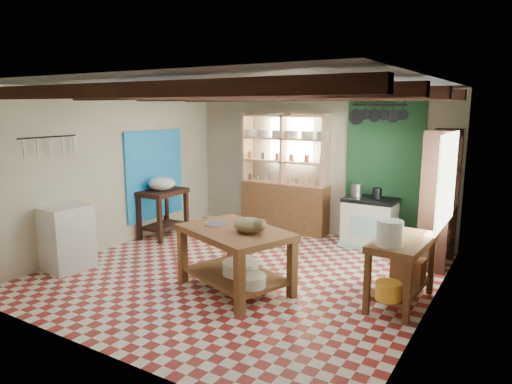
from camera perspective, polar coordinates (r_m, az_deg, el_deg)
The scene contains 30 objects.
floor at distance 6.59m, azimuth -1.83°, elevation -10.08°, with size 5.00×5.00×0.02m, color maroon.
ceiling at distance 6.17m, azimuth -1.97°, elevation 13.23°, with size 5.00×5.00×0.02m, color #46474C.
wall_back at distance 8.42m, azimuth 7.52°, elevation 3.61°, with size 5.00×0.04×2.60m, color beige.
wall_front at distance 4.42m, azimuth -20.06°, elevation -3.39°, with size 5.00×0.04×2.60m, color beige.
wall_left at distance 7.89m, azimuth -17.26°, elevation 2.74°, with size 0.04×5.00×2.60m, color beige.
wall_right at distance 5.32m, azimuth 21.23°, elevation -1.17°, with size 0.04×5.00×2.60m, color beige.
ceiling_beams at distance 6.16m, azimuth -1.97°, elevation 12.12°, with size 5.00×3.80×0.15m, color #321911.
blue_wall_patch at distance 8.51m, azimuth -12.51°, elevation 2.15°, with size 0.04×1.40×1.60m, color #1C82D3.
green_wall_patch at distance 7.98m, azimuth 15.65°, elevation 2.55°, with size 1.30×0.04×2.30m, color #1C4625.
window_back at distance 8.58m, azimuth 4.46°, elevation 6.48°, with size 0.90×0.02×0.80m, color silver.
window_right at distance 6.28m, azimuth 22.79°, elevation 1.37°, with size 0.02×1.30×1.20m, color silver.
utensil_rail at distance 7.06m, azimuth -24.49°, elevation 5.30°, with size 0.06×0.90×0.28m, color black.
pot_rack at distance 7.50m, azimuth 15.11°, elevation 9.22°, with size 0.86×0.12×0.36m, color black.
shelving_unit at distance 8.52m, azimuth 3.58°, elevation 2.40°, with size 1.70×0.34×2.20m, color #DBA67E.
tall_rack at distance 7.15m, azimuth 21.99°, elevation -0.78°, with size 0.40×0.86×2.00m, color #321911.
work_table at distance 5.88m, azimuth -2.63°, elevation -8.42°, with size 1.41×0.94×0.80m, color brown.
stove at distance 7.86m, azimuth 14.01°, elevation -3.71°, with size 0.85×0.57×0.83m, color beige.
prep_table at distance 8.37m, azimuth -11.54°, elevation -2.64°, with size 0.58×0.85×0.86m, color #321911.
white_cabinet at distance 7.12m, azimuth -22.54°, elevation -5.30°, with size 0.52×0.62×0.93m, color silver.
right_counter at distance 5.74m, azimuth 17.69°, elevation -9.44°, with size 0.56×1.11×0.80m, color brown.
cat at distance 5.58m, azimuth -0.74°, elevation -4.17°, with size 0.42×0.32×0.19m, color #8D7C52.
steel_tray at distance 6.01m, azimuth -5.01°, elevation -3.95°, with size 0.31×0.31×0.02m, color #A8A7AE.
basin_large at distance 5.91m, azimuth -1.93°, elevation -9.43°, with size 0.47×0.47×0.16m, color silver.
basin_small at distance 5.53m, azimuth -0.68°, elevation -11.03°, with size 0.38×0.38×0.13m, color silver.
kettle_left at distance 7.83m, azimuth 12.44°, elevation 0.22°, with size 0.19×0.19×0.22m, color #A8A7AE.
kettle_right at distance 7.73m, azimuth 14.89°, elevation -0.16°, with size 0.15×0.15×0.18m, color black.
enamel_bowl at distance 8.26m, azimuth -11.68°, elevation 1.06°, with size 0.48×0.48×0.24m, color silver.
white_bucket at distance 5.27m, azimuth 16.37°, elevation -4.96°, with size 0.29×0.29×0.29m, color silver.
wicker_basket at distance 6.04m, azimuth 18.50°, elevation -9.08°, with size 0.37×0.30×0.26m, color #9C633F.
yellow_tub at distance 5.37m, azimuth 16.19°, elevation -11.76°, with size 0.28×0.28×0.20m, color #FAAD29.
Camera 1 is at (3.39, -5.14, 2.33)m, focal length 32.00 mm.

